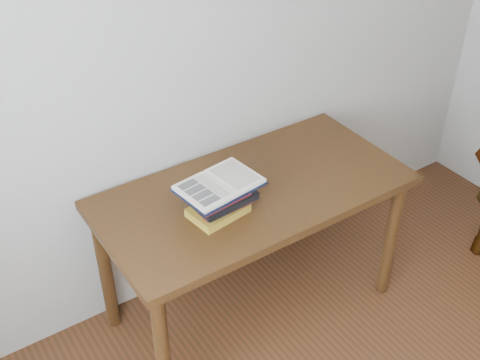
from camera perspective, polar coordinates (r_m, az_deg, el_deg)
desk at (r=2.65m, az=1.29°, el=-2.51°), size 1.36×0.68×0.73m
book_stack at (r=2.41m, az=-1.90°, el=-2.04°), size 0.27×0.19×0.12m
open_book at (r=2.38m, az=-1.97°, el=-0.45°), size 0.35×0.26×0.03m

